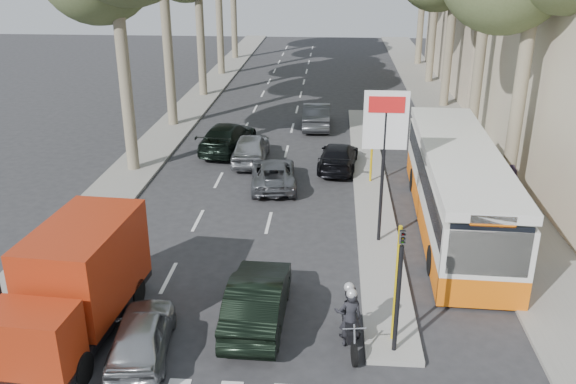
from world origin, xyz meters
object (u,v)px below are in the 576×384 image
object	(u,v)px
red_truck	(77,282)
motorcycle	(349,316)
silver_hatchback	(141,335)
city_bus	(457,185)
dark_hatchback	(258,299)

from	to	relation	value
red_truck	motorcycle	bearing A→B (deg)	4.35
silver_hatchback	city_bus	xyz separation A→B (m)	(9.52, 8.76, 1.06)
red_truck	city_bus	size ratio (longest dim) A/B	0.48
city_bus	motorcycle	distance (m)	8.88
silver_hatchback	dark_hatchback	world-z (taller)	dark_hatchback
silver_hatchback	red_truck	bearing A→B (deg)	-32.07
silver_hatchback	motorcycle	world-z (taller)	motorcycle
dark_hatchback	red_truck	size ratio (longest dim) A/B	0.76
silver_hatchback	city_bus	bearing A→B (deg)	-144.68
silver_hatchback	motorcycle	distance (m)	5.48
silver_hatchback	dark_hatchback	bearing A→B (deg)	-155.01
motorcycle	city_bus	bearing A→B (deg)	54.26
motorcycle	silver_hatchback	bearing A→B (deg)	-177.85
red_truck	city_bus	bearing A→B (deg)	38.38
silver_hatchback	dark_hatchback	size ratio (longest dim) A/B	0.82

